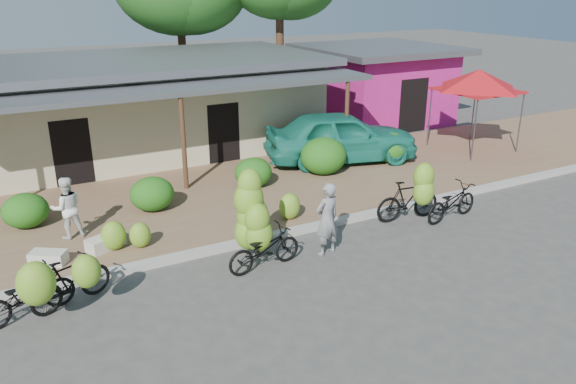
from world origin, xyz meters
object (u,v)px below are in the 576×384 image
(red_canopy, at_px, (479,80))
(bike_right, at_px, (412,196))
(bike_far_left, at_px, (29,293))
(sack_far, at_px, (48,258))
(bike_far_right, at_px, (452,202))
(teal_van, at_px, (341,136))
(bike_center, at_px, (257,228))
(bystander, at_px, (67,208))
(sack_near, at_px, (106,242))
(vendor, at_px, (327,219))
(bike_left, at_px, (73,280))

(red_canopy, bearing_deg, bike_right, -146.99)
(bike_far_left, bearing_deg, red_canopy, -89.64)
(bike_right, bearing_deg, sack_far, 85.90)
(bike_far_right, distance_m, sack_far, 9.79)
(teal_van, bearing_deg, sack_far, 123.31)
(bike_far_left, height_order, bike_far_right, bike_far_left)
(bike_center, bearing_deg, red_canopy, -74.65)
(sack_far, height_order, bystander, bystander)
(sack_near, xyz_separation_m, sack_far, (-1.24, -0.18, -0.01))
(vendor, bearing_deg, bystander, -43.69)
(red_canopy, height_order, bystander, red_canopy)
(bike_right, distance_m, bystander, 8.42)
(vendor, xyz_separation_m, teal_van, (3.97, 5.47, 0.12))
(bike_far_left, bearing_deg, vendor, -107.57)
(bike_far_right, bearing_deg, red_canopy, -57.56)
(bike_right, relative_size, sack_near, 2.18)
(teal_van, bearing_deg, bystander, 117.52)
(bystander, bearing_deg, red_canopy, -177.24)
(teal_van, bearing_deg, bike_right, -177.85)
(bike_right, xyz_separation_m, bike_far_right, (1.05, -0.35, -0.24))
(bike_far_right, relative_size, sack_near, 2.20)
(bike_right, relative_size, bike_far_right, 0.99)
(bike_far_left, relative_size, sack_far, 2.48)
(bike_far_right, bearing_deg, bike_right, 63.62)
(red_canopy, distance_m, vendor, 10.25)
(bike_far_right, relative_size, sack_far, 2.49)
(bike_far_right, xyz_separation_m, vendor, (-3.92, -0.16, 0.39))
(bike_far_left, relative_size, bystander, 1.24)
(sack_near, bearing_deg, bike_far_left, -128.85)
(sack_far, distance_m, bystander, 1.48)
(red_canopy, xyz_separation_m, bike_far_right, (-5.12, -4.35, -2.14))
(bike_right, bearing_deg, bike_far_right, -101.11)
(bike_far_left, bearing_deg, bike_far_right, -105.79)
(sack_near, bearing_deg, bike_center, -36.47)
(bike_far_left, bearing_deg, teal_van, -78.05)
(bike_far_left, height_order, bike_left, bike_far_left)
(sack_near, height_order, bystander, bystander)
(bike_far_left, distance_m, bike_right, 9.04)
(bike_far_left, bearing_deg, bystander, -34.97)
(bike_right, relative_size, teal_van, 0.37)
(vendor, bearing_deg, bike_left, -13.42)
(bike_center, bearing_deg, bike_far_left, 84.85)
(bike_far_left, xyz_separation_m, bike_right, (9.03, 0.27, 0.13))
(red_canopy, xyz_separation_m, bike_left, (-14.42, -4.14, -2.04))
(sack_far, distance_m, vendor, 6.11)
(red_canopy, distance_m, bike_far_right, 7.05)
(bike_left, distance_m, bike_center, 3.81)
(bike_left, relative_size, bike_far_right, 0.91)
(bike_right, height_order, sack_far, bike_right)
(vendor, distance_m, teal_van, 6.76)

